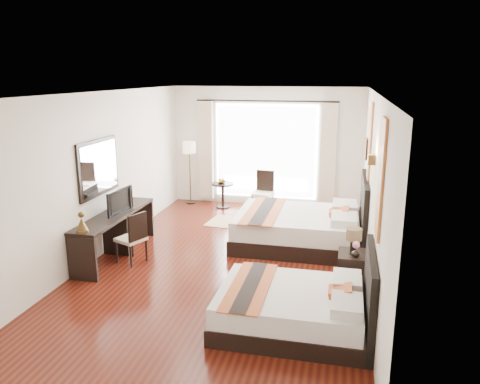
% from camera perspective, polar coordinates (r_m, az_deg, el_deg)
% --- Properties ---
extents(floor, '(4.50, 7.50, 0.01)m').
position_cam_1_polar(floor, '(7.91, -1.58, -8.77)').
color(floor, '#3B0F0A').
rests_on(floor, ground).
extents(ceiling, '(4.50, 7.50, 0.02)m').
position_cam_1_polar(ceiling, '(7.29, -1.73, 11.90)').
color(ceiling, white).
rests_on(ceiling, wall_headboard).
extents(wall_headboard, '(0.01, 7.50, 2.80)m').
position_cam_1_polar(wall_headboard, '(7.26, 15.78, 0.26)').
color(wall_headboard, silver).
rests_on(wall_headboard, floor).
extents(wall_desk, '(0.01, 7.50, 2.80)m').
position_cam_1_polar(wall_desk, '(8.31, -16.83, 1.92)').
color(wall_desk, silver).
rests_on(wall_desk, floor).
extents(wall_window, '(4.50, 0.01, 2.80)m').
position_cam_1_polar(wall_window, '(11.08, 3.20, 5.47)').
color(wall_window, silver).
rests_on(wall_window, floor).
extents(wall_entry, '(4.50, 0.01, 2.80)m').
position_cam_1_polar(wall_entry, '(4.13, -14.90, -10.37)').
color(wall_entry, silver).
rests_on(wall_entry, floor).
extents(window_glass, '(2.40, 0.02, 2.20)m').
position_cam_1_polar(window_glass, '(11.08, 3.18, 4.95)').
color(window_glass, white).
rests_on(window_glass, wall_window).
extents(sheer_curtain, '(2.30, 0.02, 2.10)m').
position_cam_1_polar(sheer_curtain, '(11.02, 3.12, 4.90)').
color(sheer_curtain, white).
rests_on(sheer_curtain, wall_window).
extents(drape_left, '(0.35, 0.14, 2.35)m').
position_cam_1_polar(drape_left, '(11.31, -4.19, 5.02)').
color(drape_left, '#C0B295').
rests_on(drape_left, floor).
extents(drape_right, '(0.35, 0.14, 2.35)m').
position_cam_1_polar(drape_right, '(10.84, 10.69, 4.41)').
color(drape_right, '#C0B295').
rests_on(drape_right, floor).
extents(art_panel_near, '(0.03, 0.50, 1.35)m').
position_cam_1_polar(art_panel_near, '(5.43, 16.81, 1.54)').
color(art_panel_near, '#983B16').
rests_on(art_panel_near, wall_headboard).
extents(art_panel_far, '(0.03, 0.50, 1.35)m').
position_cam_1_polar(art_panel_far, '(8.31, 15.57, 5.86)').
color(art_panel_far, '#983B16').
rests_on(art_panel_far, wall_headboard).
extents(wall_sconce, '(0.10, 0.14, 0.14)m').
position_cam_1_polar(wall_sconce, '(6.81, 15.74, 3.84)').
color(wall_sconce, '#453318').
rests_on(wall_sconce, wall_headboard).
extents(mirror_frame, '(0.04, 1.25, 0.95)m').
position_cam_1_polar(mirror_frame, '(8.24, -16.88, 2.87)').
color(mirror_frame, black).
rests_on(mirror_frame, wall_desk).
extents(mirror_glass, '(0.01, 1.12, 0.82)m').
position_cam_1_polar(mirror_glass, '(8.22, -16.73, 2.87)').
color(mirror_glass, white).
rests_on(mirror_glass, mirror_frame).
extents(bed_near, '(1.89, 1.47, 1.06)m').
position_cam_1_polar(bed_near, '(6.01, 7.08, -13.74)').
color(bed_near, black).
rests_on(bed_near, floor).
extents(bed_far, '(2.33, 1.81, 1.32)m').
position_cam_1_polar(bed_far, '(8.69, 7.70, -4.31)').
color(bed_far, black).
rests_on(bed_far, floor).
extents(nightstand, '(0.42, 0.52, 0.50)m').
position_cam_1_polar(nightstand, '(7.28, 13.48, -9.11)').
color(nightstand, black).
rests_on(nightstand, floor).
extents(table_lamp, '(0.23, 0.23, 0.37)m').
position_cam_1_polar(table_lamp, '(7.15, 13.71, -5.24)').
color(table_lamp, black).
rests_on(table_lamp, nightstand).
extents(vase, '(0.13, 0.13, 0.12)m').
position_cam_1_polar(vase, '(7.05, 13.93, -7.19)').
color(vase, black).
rests_on(vase, nightstand).
extents(console_desk, '(0.50, 2.20, 0.76)m').
position_cam_1_polar(console_desk, '(8.43, -14.94, -5.01)').
color(console_desk, black).
rests_on(console_desk, floor).
extents(television, '(0.18, 0.73, 0.42)m').
position_cam_1_polar(television, '(8.32, -14.82, -1.03)').
color(television, black).
rests_on(television, console_desk).
extents(bronze_figurine, '(0.22, 0.22, 0.28)m').
position_cam_1_polar(bronze_figurine, '(7.45, -18.73, -3.64)').
color(bronze_figurine, '#453318').
rests_on(bronze_figurine, console_desk).
extents(desk_chair, '(0.53, 0.53, 0.88)m').
position_cam_1_polar(desk_chair, '(8.08, -13.01, -6.56)').
color(desk_chair, beige).
rests_on(desk_chair, floor).
extents(floor_lamp, '(0.31, 0.31, 1.52)m').
position_cam_1_polar(floor_lamp, '(11.25, -6.19, 4.93)').
color(floor_lamp, black).
rests_on(floor_lamp, floor).
extents(side_table, '(0.51, 0.51, 0.59)m').
position_cam_1_polar(side_table, '(11.04, -2.10, -0.41)').
color(side_table, black).
rests_on(side_table, floor).
extents(fruit_bowl, '(0.25, 0.25, 0.05)m').
position_cam_1_polar(fruit_bowl, '(10.94, -2.30, 1.20)').
color(fruit_bowl, '#4D311B').
rests_on(fruit_bowl, side_table).
extents(window_chair, '(0.48, 0.48, 0.95)m').
position_cam_1_polar(window_chair, '(10.67, 2.83, -0.97)').
color(window_chair, beige).
rests_on(window_chair, floor).
extents(jute_rug, '(1.32, 0.97, 0.01)m').
position_cam_1_polar(jute_rug, '(9.95, -0.33, -3.78)').
color(jute_rug, tan).
rests_on(jute_rug, floor).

